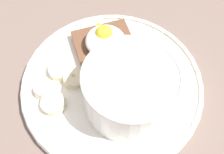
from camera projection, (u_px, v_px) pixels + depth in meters
The scene contains 9 objects.
ground_plane at pixel (112, 90), 48.86cm from camera, with size 120.00×120.00×2.00cm, color #705D53.
plate at pixel (112, 85), 47.33cm from camera, with size 27.55×27.55×1.60cm.
oatmeal_bowl at pixel (132, 87), 42.64cm from camera, with size 13.46×13.46×7.13cm.
toast_slice at pixel (106, 49), 49.56cm from camera, with size 12.23×12.23×1.55cm.
poached_egg at pixel (105, 40), 47.84cm from camera, with size 7.80×6.21×3.59cm.
banana_slice_front at pixel (74, 78), 46.82cm from camera, with size 4.16×4.07×1.70cm.
banana_slice_left at pixel (53, 103), 44.55cm from camera, with size 4.73×4.80×1.89cm.
banana_slice_back at pixel (60, 70), 47.73cm from camera, with size 5.09×5.10×1.41cm.
banana_slice_right at pixel (43, 90), 45.86cm from camera, with size 3.66×3.71×1.49cm.
Camera 1 is at (-17.78, 15.88, 43.70)cm, focal length 50.00 mm.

